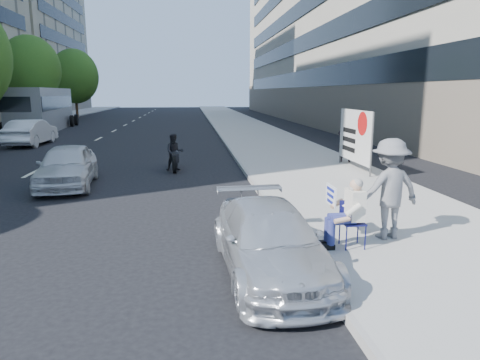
{
  "coord_description": "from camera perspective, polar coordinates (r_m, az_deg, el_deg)",
  "views": [
    {
      "loc": [
        -0.56,
        -8.67,
        2.99
      ],
      "look_at": [
        0.65,
        1.71,
        0.84
      ],
      "focal_mm": 32.0,
      "sensor_mm": 36.0,
      "label": 1
    }
  ],
  "objects": [
    {
      "name": "protest_banner",
      "position": [
        16.46,
        15.06,
        5.71
      ],
      "size": [
        0.08,
        3.06,
        2.2
      ],
      "color": "#4C4C4C",
      "rests_on": "near_sidewalk"
    },
    {
      "name": "bus",
      "position": [
        37.69,
        -24.83,
        8.52
      ],
      "size": [
        3.7,
        12.26,
        3.3
      ],
      "rotation": [
        0.0,
        0.0,
        0.1
      ],
      "color": "slate",
      "rests_on": "ground"
    },
    {
      "name": "parked_sedan",
      "position": [
        7.21,
        3.95,
        -8.01
      ],
      "size": [
        1.78,
        3.98,
        1.13
      ],
      "primitive_type": "imported",
      "rotation": [
        0.0,
        0.0,
        0.05
      ],
      "color": "silver",
      "rests_on": "ground"
    },
    {
      "name": "white_sedan_near",
      "position": [
        14.75,
        -22.05,
        1.78
      ],
      "size": [
        2.01,
        4.13,
        1.36
      ],
      "primitive_type": "imported",
      "rotation": [
        0.0,
        0.0,
        0.1
      ],
      "color": "silver",
      "rests_on": "ground"
    },
    {
      "name": "jogger",
      "position": [
        8.82,
        19.28,
        -1.14
      ],
      "size": [
        1.36,
        0.9,
        1.97
      ],
      "primitive_type": "imported",
      "rotation": [
        0.0,
        0.0,
        3.28
      ],
      "color": "slate",
      "rests_on": "near_sidewalk"
    },
    {
      "name": "near_sidewalk",
      "position": [
        29.18,
        2.37,
        5.9
      ],
      "size": [
        5.0,
        120.0,
        0.15
      ],
      "primitive_type": "cube",
      "color": "#A7A49D",
      "rests_on": "ground"
    },
    {
      "name": "ground",
      "position": [
        9.19,
        -2.83,
        -7.35
      ],
      "size": [
        160.0,
        160.0,
        0.0
      ],
      "primitive_type": "plane",
      "color": "black",
      "rests_on": "ground"
    },
    {
      "name": "motorcycle",
      "position": [
        16.79,
        -8.72,
        3.45
      ],
      "size": [
        0.74,
        2.05,
        1.42
      ],
      "rotation": [
        0.0,
        0.0,
        0.1
      ],
      "color": "black",
      "rests_on": "ground"
    },
    {
      "name": "tree_far_d",
      "position": [
        40.89,
        -26.14,
        13.15
      ],
      "size": [
        4.8,
        4.8,
        7.65
      ],
      "color": "#382616",
      "rests_on": "ground"
    },
    {
      "name": "seated_protester",
      "position": [
        8.14,
        14.1,
        -3.78
      ],
      "size": [
        0.83,
        1.12,
        1.31
      ],
      "color": "#121451",
      "rests_on": "near_sidewalk"
    },
    {
      "name": "tree_far_e",
      "position": [
        54.32,
        -21.21,
        12.76
      ],
      "size": [
        5.4,
        5.4,
        7.89
      ],
      "color": "#382616",
      "rests_on": "ground"
    },
    {
      "name": "white_sedan_mid",
      "position": [
        27.38,
        -26.08,
        5.73
      ],
      "size": [
        1.69,
        4.49,
        1.47
      ],
      "primitive_type": "imported",
      "rotation": [
        0.0,
        0.0,
        3.11
      ],
      "color": "silver",
      "rests_on": "ground"
    },
    {
      "name": "near_building",
      "position": [
        44.85,
        17.58,
        20.12
      ],
      "size": [
        14.0,
        70.0,
        20.0
      ],
      "primitive_type": "cube",
      "color": "gray",
      "rests_on": "ground"
    },
    {
      "name": "pedestrian_woman",
      "position": [
        18.16,
        13.93,
        5.14
      ],
      "size": [
        0.77,
        0.67,
        1.78
      ],
      "primitive_type": "imported",
      "rotation": [
        0.0,
        0.0,
        2.68
      ],
      "color": "black",
      "rests_on": "near_sidewalk"
    }
  ]
}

